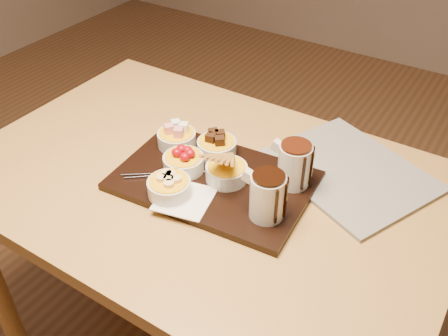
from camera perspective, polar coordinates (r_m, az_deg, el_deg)
The scene contains 12 objects.
dining_table at distance 1.29m, azimuth -2.18°, elevation -4.37°, with size 1.20×0.80×0.75m.
serving_board at distance 1.20m, azimuth -1.20°, elevation -1.45°, with size 0.46×0.30×0.02m, color black.
napkin at distance 1.14m, azimuth -4.53°, elevation -3.55°, with size 0.12×0.12×0.00m, color white.
bowl_marshmallows at distance 1.30m, azimuth -5.42°, elevation 3.32°, with size 0.10×0.10×0.04m, color beige.
bowl_cake at distance 1.26m, azimuth -0.84°, elevation 2.35°, with size 0.10×0.10×0.04m, color beige.
bowl_strawberries at distance 1.21m, azimuth -4.64°, elevation 0.56°, with size 0.10×0.10×0.04m, color beige.
bowl_biscotti at distance 1.18m, azimuth 0.29°, elevation -0.56°, with size 0.10×0.10×0.04m, color beige.
bowl_bananas at distance 1.14m, azimuth -6.28°, elevation -2.26°, with size 0.10×0.10×0.04m, color beige.
pitcher_dark_chocolate at distance 1.07m, azimuth 4.98°, elevation -3.31°, with size 0.08×0.08×0.10m, color silver.
pitcher_milk_chocolate at distance 1.16m, azimuth 8.04°, elevation 0.29°, with size 0.08×0.08×0.10m, color silver.
fondue_skewers at distance 1.21m, azimuth -5.62°, elevation -0.51°, with size 0.26×0.03×0.01m, color silver, non-canonical shape.
newspaper at distance 1.28m, azimuth 13.99°, elevation -0.34°, with size 0.38×0.30×0.01m, color beige.
Camera 1 is at (0.56, -0.78, 1.52)m, focal length 40.00 mm.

